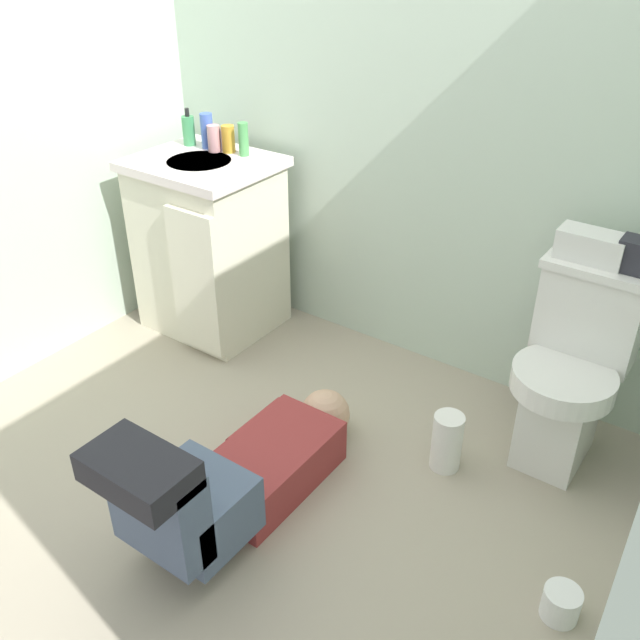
# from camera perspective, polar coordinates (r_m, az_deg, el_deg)

# --- Properties ---
(ground_plane) EXTENTS (3.01, 2.97, 0.04)m
(ground_plane) POSITION_cam_1_polar(r_m,az_deg,el_deg) (2.64, -4.60, -12.10)
(ground_plane) COLOR #A19581
(wall_back) EXTENTS (2.67, 0.08, 2.40)m
(wall_back) POSITION_cam_1_polar(r_m,az_deg,el_deg) (2.84, 8.23, 18.93)
(wall_back) COLOR #B8CBB7
(wall_back) RESTS_ON ground_plane
(toilet) EXTENTS (0.36, 0.46, 0.75)m
(toilet) POSITION_cam_1_polar(r_m,az_deg,el_deg) (2.61, 19.87, -3.86)
(toilet) COLOR white
(toilet) RESTS_ON ground_plane
(vanity_cabinet) EXTENTS (0.60, 0.53, 0.82)m
(vanity_cabinet) POSITION_cam_1_polar(r_m,az_deg,el_deg) (3.28, -9.02, 6.11)
(vanity_cabinet) COLOR beige
(vanity_cabinet) RESTS_ON ground_plane
(faucet) EXTENTS (0.02, 0.02, 0.10)m
(faucet) POSITION_cam_1_polar(r_m,az_deg,el_deg) (3.22, -7.91, 14.34)
(faucet) COLOR silver
(faucet) RESTS_ON vanity_cabinet
(person_plumber) EXTENTS (0.39, 1.06, 0.52)m
(person_plumber) POSITION_cam_1_polar(r_m,az_deg,el_deg) (2.35, -7.01, -12.40)
(person_plumber) COLOR maroon
(person_plumber) RESTS_ON ground_plane
(tissue_box) EXTENTS (0.22, 0.11, 0.10)m
(tissue_box) POSITION_cam_1_polar(r_m,az_deg,el_deg) (2.50, 21.29, 5.65)
(tissue_box) COLOR silver
(tissue_box) RESTS_ON toilet
(toiletry_bag) EXTENTS (0.12, 0.09, 0.11)m
(toiletry_bag) POSITION_cam_1_polar(r_m,az_deg,el_deg) (2.47, 24.59, 4.77)
(toiletry_bag) COLOR #26262D
(toiletry_bag) RESTS_ON toilet
(soap_dispenser) EXTENTS (0.06, 0.06, 0.17)m
(soap_dispenser) POSITION_cam_1_polar(r_m,az_deg,el_deg) (3.33, -10.67, 14.99)
(soap_dispenser) COLOR #3F9155
(soap_dispenser) RESTS_ON vanity_cabinet
(bottle_blue) EXTENTS (0.06, 0.06, 0.15)m
(bottle_blue) POSITION_cam_1_polar(r_m,az_deg,el_deg) (3.28, -9.21, 15.00)
(bottle_blue) COLOR #4261BD
(bottle_blue) RESTS_ON vanity_cabinet
(bottle_pink) EXTENTS (0.06, 0.06, 0.12)m
(bottle_pink) POSITION_cam_1_polar(r_m,az_deg,el_deg) (3.23, -8.65, 14.45)
(bottle_pink) COLOR #D19398
(bottle_pink) RESTS_ON vanity_cabinet
(bottle_amber) EXTENTS (0.06, 0.06, 0.12)m
(bottle_amber) POSITION_cam_1_polar(r_m,az_deg,el_deg) (3.21, -7.50, 14.45)
(bottle_amber) COLOR gold
(bottle_amber) RESTS_ON vanity_cabinet
(bottle_green) EXTENTS (0.04, 0.04, 0.14)m
(bottle_green) POSITION_cam_1_polar(r_m,az_deg,el_deg) (3.15, -6.27, 14.45)
(bottle_green) COLOR #4C9952
(bottle_green) RESTS_ON vanity_cabinet
(paper_towel_roll) EXTENTS (0.11, 0.11, 0.23)m
(paper_towel_roll) POSITION_cam_1_polar(r_m,az_deg,el_deg) (2.59, 10.31, -9.75)
(paper_towel_roll) COLOR white
(paper_towel_roll) RESTS_ON ground_plane
(toilet_paper_roll) EXTENTS (0.11, 0.11, 0.10)m
(toilet_paper_roll) POSITION_cam_1_polar(r_m,az_deg,el_deg) (2.28, 19.07, -21.04)
(toilet_paper_roll) COLOR white
(toilet_paper_roll) RESTS_ON ground_plane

